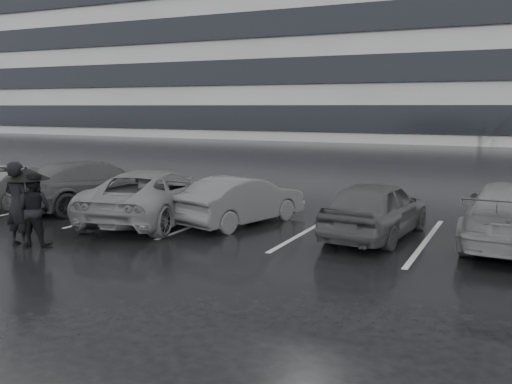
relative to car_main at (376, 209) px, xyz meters
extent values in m
plane|color=black|center=(-2.27, -2.40, -0.67)|extent=(160.00, 160.00, 0.00)
cube|color=gray|center=(-24.27, 45.60, 13.33)|extent=(60.00, 25.00, 28.00)
cube|color=black|center=(-24.27, 45.60, 1.33)|extent=(60.60, 25.60, 2.20)
cube|color=black|center=(-24.27, 45.60, 5.33)|extent=(60.60, 25.60, 2.20)
cube|color=black|center=(-24.27, 45.60, 9.33)|extent=(60.60, 25.60, 2.20)
cube|color=black|center=(-24.27, 45.60, 13.33)|extent=(60.60, 25.60, 2.20)
imported|color=black|center=(0.00, 0.00, 0.00)|extent=(1.96, 4.09, 1.35)
imported|color=#29292B|center=(-3.49, 0.03, -0.06)|extent=(2.27, 3.96, 1.24)
imported|color=#4B4B4D|center=(-5.75, -0.66, 0.01)|extent=(3.10, 5.25, 1.37)
imported|color=black|center=(-8.52, 0.26, 0.04)|extent=(3.46, 5.30, 1.43)
imported|color=#29292B|center=(-11.16, -0.15, -0.08)|extent=(1.56, 3.72, 1.20)
imported|color=black|center=(-6.85, -4.11, 0.25)|extent=(0.69, 0.46, 1.86)
imported|color=black|center=(-6.52, -3.97, 0.13)|extent=(0.88, 0.75, 1.60)
cylinder|color=black|center=(-6.80, -3.89, 0.06)|extent=(0.02, 0.02, 1.47)
cone|color=black|center=(-6.80, -3.89, 0.89)|extent=(1.01, 1.01, 0.26)
sphere|color=black|center=(-6.80, -3.89, 1.02)|extent=(0.05, 0.05, 0.05)
cube|color=#B3B3B5|center=(-10.07, 0.10, -0.67)|extent=(0.12, 5.00, 0.00)
cube|color=#B3B3B5|center=(-7.27, 0.10, -0.67)|extent=(0.12, 5.00, 0.00)
cube|color=#B3B3B5|center=(-4.47, 0.10, -0.67)|extent=(0.12, 5.00, 0.00)
cube|color=#B3B3B5|center=(-1.67, 0.10, -0.67)|extent=(0.12, 5.00, 0.00)
cube|color=#B3B3B5|center=(1.13, 0.10, -0.67)|extent=(0.12, 5.00, 0.00)
camera|label=1|loc=(3.04, -12.90, 2.35)|focal=40.00mm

